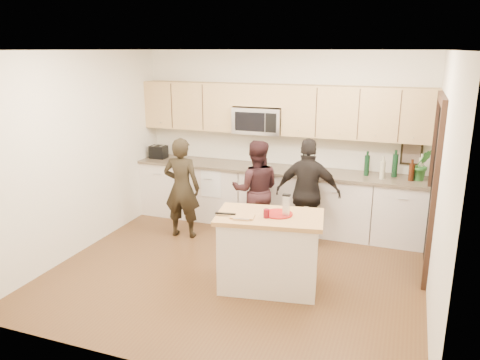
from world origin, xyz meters
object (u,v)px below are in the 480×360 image
(island, at_px, (269,251))
(woman_right, at_px, (308,193))
(woman_center, at_px, (256,190))
(woman_left, at_px, (182,188))
(toaster, at_px, (159,152))

(island, height_order, woman_right, woman_right)
(woman_center, xyz_separation_m, woman_right, (0.77, -0.02, 0.04))
(woman_left, distance_m, woman_right, 1.84)
(toaster, distance_m, woman_left, 1.26)
(island, relative_size, woman_center, 0.89)
(woman_center, bearing_deg, toaster, -33.22)
(island, bearing_deg, toaster, 133.14)
(island, bearing_deg, woman_left, 137.81)
(toaster, bearing_deg, woman_left, -44.99)
(woman_left, relative_size, woman_right, 0.97)
(toaster, height_order, woman_right, woman_right)
(toaster, bearing_deg, woman_right, -11.73)
(island, xyz_separation_m, woman_right, (0.15, 1.38, 0.32))
(island, xyz_separation_m, woman_center, (-0.62, 1.39, 0.28))
(island, xyz_separation_m, woman_left, (-1.66, 1.07, 0.29))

